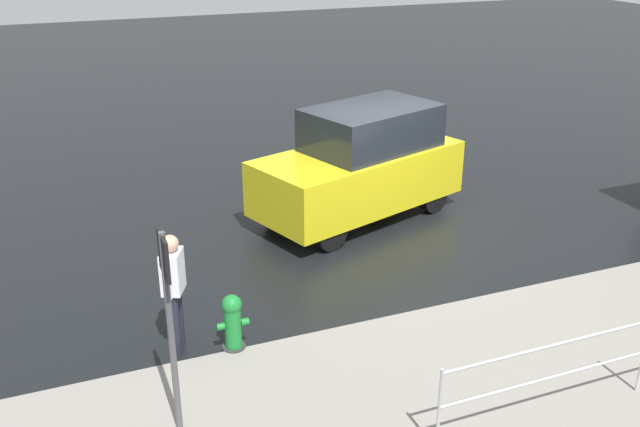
{
  "coord_description": "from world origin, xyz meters",
  "views": [
    {
      "loc": [
        5.57,
        10.26,
        5.25
      ],
      "look_at": [
        1.77,
        0.71,
        0.9
      ],
      "focal_mm": 40.0,
      "sensor_mm": 36.0,
      "label": 1
    }
  ],
  "objects_px": {
    "moving_hatchback": "(361,164)",
    "sign_post": "(168,306)",
    "fire_hydrant": "(233,323)",
    "pedestrian": "(173,283)"
  },
  "relations": [
    {
      "from": "moving_hatchback",
      "to": "sign_post",
      "type": "distance_m",
      "value": 6.46
    },
    {
      "from": "moving_hatchback",
      "to": "pedestrian",
      "type": "xyz_separation_m",
      "value": [
        4.04,
        3.12,
        -0.07
      ]
    },
    {
      "from": "fire_hydrant",
      "to": "sign_post",
      "type": "relative_size",
      "value": 0.33
    },
    {
      "from": "fire_hydrant",
      "to": "pedestrian",
      "type": "height_order",
      "value": "pedestrian"
    },
    {
      "from": "pedestrian",
      "to": "sign_post",
      "type": "xyz_separation_m",
      "value": [
        0.31,
        1.62,
        0.62
      ]
    },
    {
      "from": "fire_hydrant",
      "to": "sign_post",
      "type": "bearing_deg",
      "value": 53.56
    },
    {
      "from": "moving_hatchback",
      "to": "sign_post",
      "type": "height_order",
      "value": "sign_post"
    },
    {
      "from": "fire_hydrant",
      "to": "pedestrian",
      "type": "relative_size",
      "value": 0.5
    },
    {
      "from": "moving_hatchback",
      "to": "fire_hydrant",
      "type": "height_order",
      "value": "moving_hatchback"
    },
    {
      "from": "moving_hatchback",
      "to": "pedestrian",
      "type": "relative_size",
      "value": 2.62
    }
  ]
}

